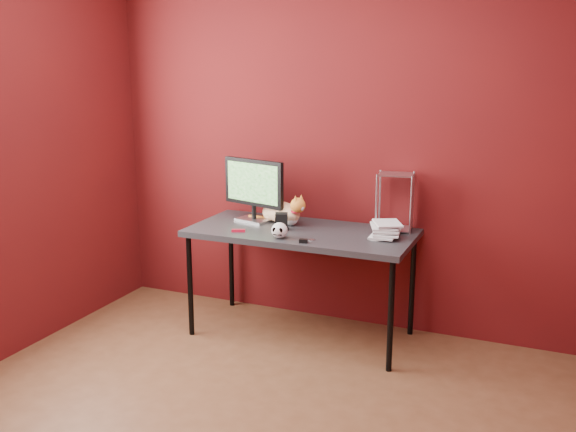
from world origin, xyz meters
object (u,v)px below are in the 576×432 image
at_px(desk, 302,237).
at_px(book_stack, 376,152).
at_px(cat, 282,212).
at_px(skull_mug, 279,230).
at_px(speaker, 281,222).
at_px(monitor, 254,187).

distance_m(desk, book_stack, 0.77).
bearing_deg(cat, skull_mug, -45.01).
relative_size(speaker, book_stack, 0.11).
bearing_deg(skull_mug, monitor, 128.04).
bearing_deg(cat, speaker, -43.73).
xyz_separation_m(cat, book_stack, (0.68, -0.09, 0.47)).
distance_m(cat, skull_mug, 0.40).
relative_size(cat, speaker, 4.09).
distance_m(monitor, cat, 0.27).
height_order(desk, skull_mug, skull_mug).
bearing_deg(desk, monitor, 165.78).
height_order(skull_mug, speaker, speaker).
height_order(speaker, book_stack, book_stack).
xyz_separation_m(monitor, speaker, (0.28, -0.15, -0.19)).
relative_size(desk, skull_mug, 14.13).
bearing_deg(monitor, skull_mug, -30.15).
bearing_deg(skull_mug, cat, 104.37).
bearing_deg(skull_mug, desk, 71.58).
bearing_deg(book_stack, skull_mug, -151.95).
bearing_deg(monitor, speaker, -13.66).
bearing_deg(book_stack, monitor, 175.70).
bearing_deg(book_stack, speaker, -172.06).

